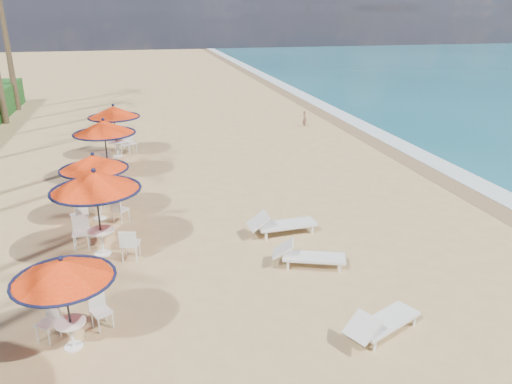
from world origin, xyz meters
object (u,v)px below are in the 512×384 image
station_4 (115,118)px  lounger_near (381,323)px  lounger_far (280,224)px  station_0 (64,277)px  station_2 (94,171)px  lounger_mid (306,255)px  station_3 (103,135)px  station_1 (96,189)px

station_4 → lounger_near: size_ratio=1.24×
station_4 → lounger_far: 11.62m
station_0 → station_2: 6.86m
station_2 → station_0: bearing=-91.3°
lounger_mid → station_2: bearing=160.2°
station_3 → lounger_far: station_3 is taller
station_4 → lounger_mid: bearing=-67.3°
station_4 → lounger_far: size_ratio=1.14×
station_1 → lounger_mid: (5.46, -2.05, -1.65)m
station_1 → station_3: station_1 is taller
station_2 → station_4: 7.80m
lounger_mid → station_1: bearing=179.2°
station_4 → station_2: bearing=-93.5°
station_1 → station_4: (0.23, 10.45, -0.14)m
station_1 → station_3: bearing=91.2°
station_4 → station_1: bearing=-91.2°
station_4 → lounger_near: bearing=-69.9°
station_1 → lounger_far: bearing=1.1°
station_0 → station_1: station_1 is taller
lounger_near → lounger_far: 5.51m
station_4 → lounger_far: bearing=-63.8°
station_1 → lounger_mid: size_ratio=1.25×
station_1 → lounger_mid: 6.06m
station_1 → lounger_mid: bearing=-20.5°
station_2 → lounger_far: (5.56, -2.56, -1.34)m
station_0 → station_4: 14.65m
station_2 → station_3: 4.16m
station_0 → lounger_far: size_ratio=0.98×
station_2 → lounger_near: station_2 is taller
station_3 → lounger_near: bearing=-63.2°
lounger_mid → lounger_far: lounger_far is taller
station_0 → station_3: station_3 is taller
station_0 → lounger_mid: 6.37m
lounger_near → lounger_mid: size_ratio=0.98×
station_3 → lounger_mid: (5.60, -8.87, -1.56)m
station_3 → station_2: bearing=-91.4°
lounger_near → lounger_mid: lounger_mid is taller
station_4 → station_0: bearing=-92.5°
station_2 → station_4: (0.47, 7.78, 0.13)m
lounger_far → lounger_near: bearing=-86.3°
station_2 → lounger_far: station_2 is taller
station_3 → lounger_mid: size_ratio=1.25×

